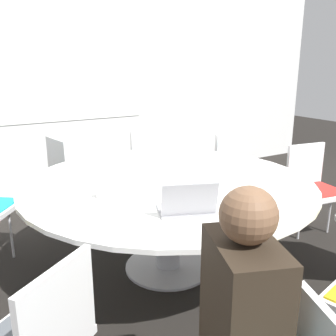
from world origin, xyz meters
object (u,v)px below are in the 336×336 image
Objects in this scene: laptop at (187,206)px; chair_3 at (313,183)px; chair_5 at (144,160)px; person_0 at (238,318)px; chair_6 at (70,169)px; spiral_notebook at (178,191)px; chair_4 at (234,164)px; coffee_cup at (102,192)px.

chair_3 is at bearing -144.06° from laptop.
person_0 reaches higher than chair_5.
person_0 is (-2.07, -1.31, 0.19)m from chair_3.
spiral_notebook is at bearing -1.80° from chair_6.
chair_3 is at bearing 74.72° from chair_4.
chair_5 is 2.17× the size of laptop.
person_0 is 13.80× the size of coffee_cup.
spiral_notebook is (0.49, 1.19, 0.04)m from person_0.
laptop reaches higher than chair_5.
coffee_cup is (-1.08, -1.52, 0.27)m from chair_5.
chair_3 is 2.08m from coffee_cup.
chair_6 reaches higher than coffee_cup.
chair_4 is (-0.20, 0.90, 0.00)m from chair_3.
spiral_notebook is at bearing -93.26° from laptop.
chair_3 is at bearing 38.36° from chair_6.
chair_3 is 0.92m from chair_4.
person_0 is 4.82× the size of spiral_notebook.
chair_6 is at bearing -70.96° from chair_5.
spiral_notebook is at bearing 12.39° from chair_3.
person_0 is at bearing 22.17° from chair_4.
chair_5 and chair_6 have the same top height.
person_0 is at bearing 40.47° from chair_3.
coffee_cup is at bearing 6.98° from chair_3.
chair_5 is at bearing -49.67° from chair_3.
chair_4 is 2.07m from coffee_cup.
chair_5 is 3.07m from person_0.
chair_3 is at bearing 54.82° from chair_5.
laptop reaches higher than chair_6.
spiral_notebook is at bearing -17.95° from coffee_cup.
laptop reaches higher than chair_4.
coffee_cup is (-0.33, 0.51, -0.01)m from laptop.
chair_4 is at bearing 24.88° from coffee_cup.
chair_3 is 1.00× the size of chair_6.
coffee_cup is (-1.86, -0.86, 0.27)m from chair_4.
spiral_notebook is (-0.59, -1.68, 0.23)m from chair_5.
coffee_cup is (-0.22, -1.57, 0.27)m from chair_6.
spiral_notebook is 0.51m from coffee_cup.
person_0 is at bearing -112.38° from spiral_notebook.
person_0 is 3.06× the size of laptop.
person_0 is (-0.23, -2.92, 0.19)m from chair_6.
chair_4 is at bearing -19.38° from person_0.
chair_6 reaches higher than spiral_notebook.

